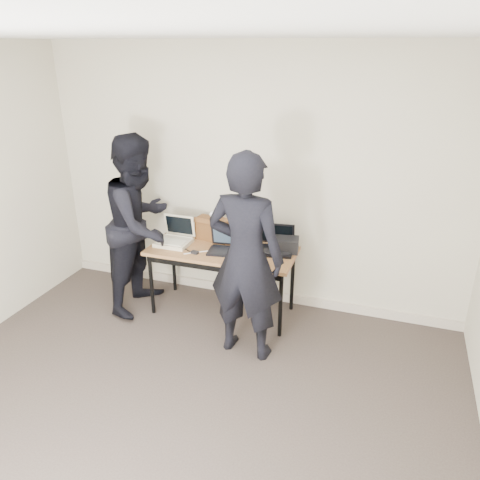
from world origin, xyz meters
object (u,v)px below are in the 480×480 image
at_px(laptop_beige, 175,238).
at_px(laptop_center, 224,246).
at_px(leather_satchel, 213,228).
at_px(person_typist, 246,258).
at_px(equipment_box, 287,245).
at_px(desk, 222,255).
at_px(person_observer, 141,224).
at_px(laptop_right, 276,245).

distance_m(laptop_beige, laptop_center, 0.55).
xyz_separation_m(leather_satchel, person_typist, (0.63, -0.80, 0.10)).
bearing_deg(laptop_center, equipment_box, 9.87).
xyz_separation_m(desk, laptop_beige, (-0.52, 0.01, 0.11)).
xyz_separation_m(leather_satchel, person_observer, (-0.67, -0.33, 0.09)).
bearing_deg(person_observer, equipment_box, -75.85).
bearing_deg(equipment_box, person_observer, -168.79).
distance_m(desk, laptop_beige, 0.54).
relative_size(equipment_box, person_typist, 0.13).
bearing_deg(person_typist, leather_satchel, -47.59).
height_order(laptop_beige, laptop_center, laptop_beige).
bearing_deg(laptop_right, person_observer, -176.28).
height_order(equipment_box, person_typist, person_typist).
height_order(laptop_center, person_typist, person_typist).
relative_size(laptop_right, person_typist, 0.21).
xyz_separation_m(laptop_right, person_observer, (-1.37, -0.27, 0.15)).
height_order(desk, person_typist, person_typist).
bearing_deg(laptop_center, laptop_right, 11.38).
relative_size(leather_satchel, equipment_box, 1.61).
bearing_deg(laptop_beige, laptop_right, 9.31).
bearing_deg(person_typist, laptop_center, -49.53).
xyz_separation_m(laptop_right, person_typist, (-0.08, -0.74, 0.17)).
height_order(laptop_right, person_typist, person_typist).
bearing_deg(laptop_right, equipment_box, 3.19).
bearing_deg(laptop_beige, equipment_box, 9.50).
relative_size(desk, person_observer, 0.81).
relative_size(desk, equipment_box, 6.36).
relative_size(desk, laptop_right, 3.79).
xyz_separation_m(leather_satchel, equipment_box, (0.81, -0.04, -0.06)).
distance_m(laptop_beige, person_observer, 0.38).
bearing_deg(person_observer, laptop_right, -75.81).
height_order(laptop_center, equipment_box, laptop_center).
bearing_deg(equipment_box, person_typist, -103.66).
bearing_deg(person_observer, desk, -80.23).
xyz_separation_m(equipment_box, person_observer, (-1.48, -0.29, 0.14)).
height_order(leather_satchel, person_typist, person_typist).
distance_m(person_typist, person_observer, 1.38).
distance_m(laptop_center, person_observer, 0.90).
bearing_deg(laptop_right, leather_satchel, 167.89).
xyz_separation_m(laptop_beige, leather_satchel, (0.34, 0.22, 0.07)).
bearing_deg(person_typist, person_observer, -15.50).
height_order(desk, equipment_box, equipment_box).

